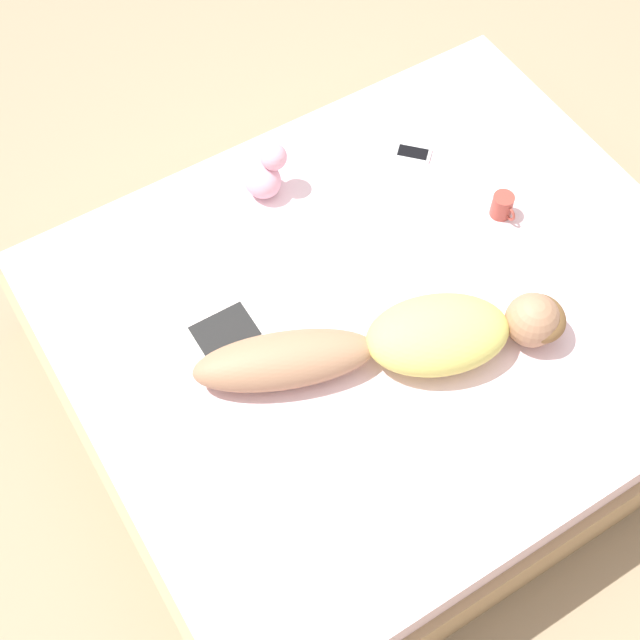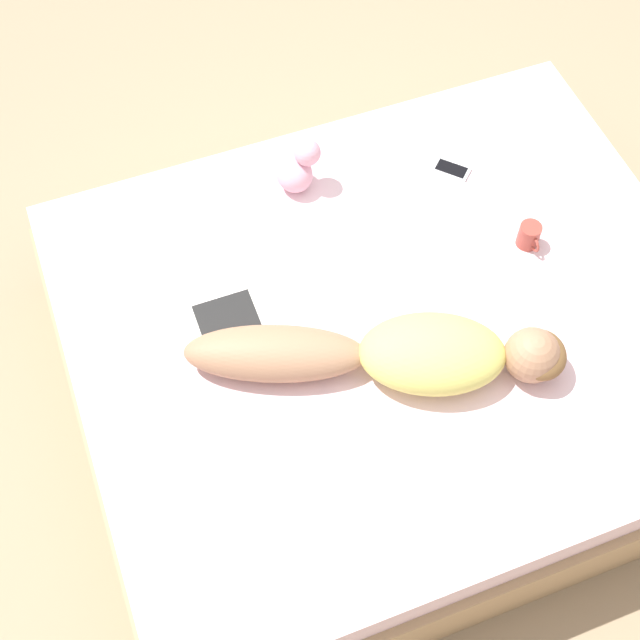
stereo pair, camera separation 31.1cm
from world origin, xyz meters
name	(u,v)px [view 1 (the left image)]	position (x,y,z in m)	size (l,w,h in m)	color
ground_plane	(383,372)	(0.00, 0.00, 0.00)	(12.00, 12.00, 0.00)	#9E8466
bed	(387,341)	(0.00, 0.00, 0.26)	(1.98, 2.34, 0.52)	tan
person	(404,340)	(0.19, -0.09, 0.61)	(0.67, 1.27, 0.19)	#A37556
open_magazine	(209,307)	(-0.33, -0.57, 0.53)	(0.50, 0.31, 0.01)	silver
coffee_mug	(502,206)	(-0.12, 0.59, 0.57)	(0.12, 0.08, 0.10)	#993D33
cell_phone	(413,153)	(-0.55, 0.48, 0.53)	(0.16, 0.15, 0.01)	silver
plush_toy	(265,174)	(-0.70, -0.12, 0.62)	(0.16, 0.18, 0.22)	#DB9EB2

